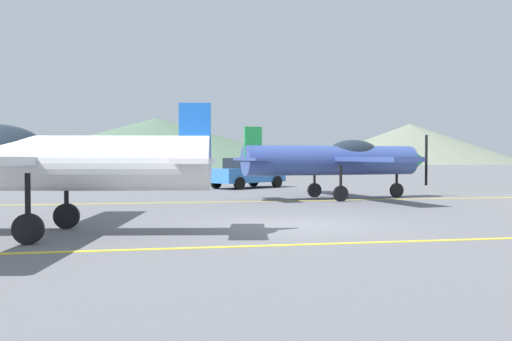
% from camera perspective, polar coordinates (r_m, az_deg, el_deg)
% --- Properties ---
extents(ground_plane, '(400.00, 400.00, 0.00)m').
position_cam_1_polar(ground_plane, '(13.83, 3.73, -5.56)').
color(ground_plane, slate).
extents(apron_line_near, '(80.00, 0.16, 0.01)m').
position_cam_1_polar(apron_line_near, '(10.97, 7.75, -7.37)').
color(apron_line_near, yellow).
rests_on(apron_line_near, ground_plane).
extents(apron_line_far, '(80.00, 0.16, 0.01)m').
position_cam_1_polar(apron_line_far, '(21.03, -1.38, -3.17)').
color(apron_line_far, yellow).
rests_on(apron_line_far, ground_plane).
extents(airplane_near, '(8.22, 9.41, 2.81)m').
position_cam_1_polar(airplane_near, '(12.80, -22.51, 0.89)').
color(airplane_near, silver).
rests_on(airplane_near, ground_plane).
extents(airplane_mid, '(8.21, 9.42, 2.81)m').
position_cam_1_polar(airplane_mid, '(22.56, 8.41, 1.14)').
color(airplane_mid, '#33478C').
rests_on(airplane_mid, ground_plane).
extents(car_sedan, '(4.56, 3.92, 1.62)m').
position_cam_1_polar(car_sedan, '(30.37, -0.88, -0.19)').
color(car_sedan, '#3372BF').
rests_on(car_sedan, ground_plane).
extents(hill_centerleft, '(72.23, 72.23, 10.24)m').
position_cam_1_polar(hill_centerleft, '(125.31, -10.09, 2.92)').
color(hill_centerleft, '#4C6651').
rests_on(hill_centerleft, ground_plane).
extents(hill_centerright, '(57.76, 57.76, 10.48)m').
position_cam_1_polar(hill_centerright, '(154.37, 15.32, 2.64)').
color(hill_centerright, slate).
rests_on(hill_centerright, ground_plane).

